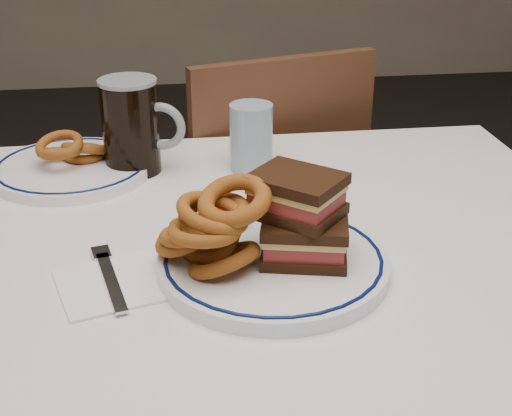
{
  "coord_description": "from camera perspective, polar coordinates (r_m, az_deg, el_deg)",
  "views": [
    {
      "loc": [
        -0.01,
        -0.88,
        1.23
      ],
      "look_at": [
        0.1,
        -0.05,
        0.82
      ],
      "focal_mm": 50.0,
      "sensor_mm": 36.0,
      "label": 1
    }
  ],
  "objects": [
    {
      "name": "far_plate",
      "position": [
        1.26,
        -14.5,
        3.12
      ],
      "size": [
        0.27,
        0.27,
        0.02
      ],
      "color": "white",
      "rests_on": "dining_table"
    },
    {
      "name": "main_plate",
      "position": [
        0.93,
        1.38,
        -4.37
      ],
      "size": [
        0.3,
        0.3,
        0.02
      ],
      "color": "white",
      "rests_on": "dining_table"
    },
    {
      "name": "water_glass",
      "position": [
        1.23,
        -0.39,
        5.66
      ],
      "size": [
        0.07,
        0.07,
        0.12
      ],
      "primitive_type": "cylinder",
      "color": "#96A9C2",
      "rests_on": "dining_table"
    },
    {
      "name": "reuben_sandwich",
      "position": [
        0.9,
        3.59,
        -0.74
      ],
      "size": [
        0.14,
        0.14,
        0.11
      ],
      "color": "black",
      "rests_on": "main_plate"
    },
    {
      "name": "napkin_fork",
      "position": [
        0.92,
        -11.52,
        -5.87
      ],
      "size": [
        0.16,
        0.18,
        0.01
      ],
      "color": "white",
      "rests_on": "dining_table"
    },
    {
      "name": "beer_mug",
      "position": [
        1.23,
        -9.85,
        6.52
      ],
      "size": [
        0.14,
        0.1,
        0.16
      ],
      "color": "black",
      "rests_on": "dining_table"
    },
    {
      "name": "ketchup_ramekin",
      "position": [
        1.0,
        -2.06,
        -0.49
      ],
      "size": [
        0.05,
        0.05,
        0.03
      ],
      "color": "white",
      "rests_on": "main_plate"
    },
    {
      "name": "onion_rings_far",
      "position": [
        1.26,
        -14.45,
        4.55
      ],
      "size": [
        0.13,
        0.12,
        0.07
      ],
      "color": "brown",
      "rests_on": "far_plate"
    },
    {
      "name": "chair_far",
      "position": [
        1.68,
        0.41,
        -0.69
      ],
      "size": [
        0.51,
        0.51,
        0.88
      ],
      "color": "#4E2819",
      "rests_on": "floor"
    },
    {
      "name": "dining_table",
      "position": [
        1.06,
        -5.99,
        -7.93
      ],
      "size": [
        1.27,
        0.87,
        0.75
      ],
      "color": "white",
      "rests_on": "floor"
    },
    {
      "name": "onion_rings_main",
      "position": [
        0.89,
        -3.66,
        -1.55
      ],
      "size": [
        0.16,
        0.15,
        0.15
      ],
      "color": "brown",
      "rests_on": "main_plate"
    }
  ]
}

